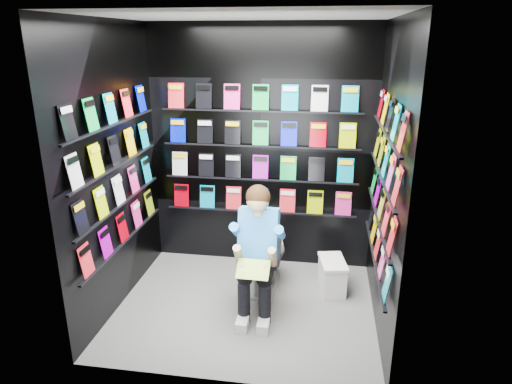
# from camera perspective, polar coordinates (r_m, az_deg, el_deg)

# --- Properties ---
(floor) EXTENTS (2.40, 2.40, 0.00)m
(floor) POSITION_cam_1_polar(r_m,az_deg,el_deg) (4.49, -1.32, -14.17)
(floor) COLOR slate
(floor) RESTS_ON ground
(ceiling) EXTENTS (2.40, 2.40, 0.00)m
(ceiling) POSITION_cam_1_polar(r_m,az_deg,el_deg) (3.77, -1.63, 21.20)
(ceiling) COLOR white
(ceiling) RESTS_ON floor
(wall_back) EXTENTS (2.40, 0.04, 2.60)m
(wall_back) POSITION_cam_1_polar(r_m,az_deg,el_deg) (4.89, 0.61, 5.28)
(wall_back) COLOR black
(wall_back) RESTS_ON floor
(wall_front) EXTENTS (2.40, 0.04, 2.60)m
(wall_front) POSITION_cam_1_polar(r_m,az_deg,el_deg) (3.01, -4.81, -3.50)
(wall_front) COLOR black
(wall_front) RESTS_ON floor
(wall_left) EXTENTS (0.04, 2.00, 2.60)m
(wall_left) POSITION_cam_1_polar(r_m,az_deg,el_deg) (4.31, -17.39, 2.55)
(wall_left) COLOR black
(wall_left) RESTS_ON floor
(wall_right) EXTENTS (0.04, 2.00, 2.60)m
(wall_right) POSITION_cam_1_polar(r_m,az_deg,el_deg) (3.91, 16.11, 1.09)
(wall_right) COLOR black
(wall_right) RESTS_ON floor
(comics_back) EXTENTS (2.10, 0.06, 1.37)m
(comics_back) POSITION_cam_1_polar(r_m,az_deg,el_deg) (4.86, 0.56, 5.25)
(comics_back) COLOR red
(comics_back) RESTS_ON wall_back
(comics_left) EXTENTS (0.06, 1.70, 1.37)m
(comics_left) POSITION_cam_1_polar(r_m,az_deg,el_deg) (4.29, -17.04, 2.60)
(comics_left) COLOR red
(comics_left) RESTS_ON wall_left
(comics_right) EXTENTS (0.06, 1.70, 1.37)m
(comics_right) POSITION_cam_1_polar(r_m,az_deg,el_deg) (3.91, 15.68, 1.18)
(comics_right) COLOR red
(comics_right) RESTS_ON wall_right
(toilet) EXTENTS (0.44, 0.76, 0.73)m
(toilet) POSITION_cam_1_polar(r_m,az_deg,el_deg) (4.65, 1.07, -7.73)
(toilet) COLOR silver
(toilet) RESTS_ON floor
(longbox) EXTENTS (0.29, 0.43, 0.30)m
(longbox) POSITION_cam_1_polar(r_m,az_deg,el_deg) (4.75, 9.47, -10.37)
(longbox) COLOR white
(longbox) RESTS_ON floor
(longbox_lid) EXTENTS (0.31, 0.46, 0.03)m
(longbox_lid) POSITION_cam_1_polar(r_m,az_deg,el_deg) (4.67, 9.58, -8.60)
(longbox_lid) COLOR white
(longbox_lid) RESTS_ON longbox
(reader) EXTENTS (0.50, 0.72, 1.31)m
(reader) POSITION_cam_1_polar(r_m,az_deg,el_deg) (4.14, 0.39, -5.35)
(reader) COLOR #2689ED
(reader) RESTS_ON toilet
(held_comic) EXTENTS (0.28, 0.17, 0.12)m
(held_comic) POSITION_cam_1_polar(r_m,az_deg,el_deg) (3.91, -0.38, -9.65)
(held_comic) COLOR green
(held_comic) RESTS_ON reader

